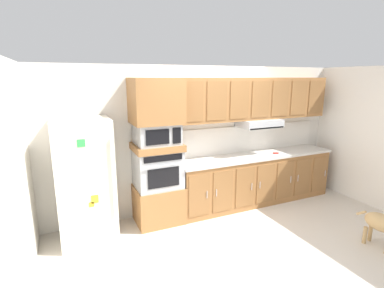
% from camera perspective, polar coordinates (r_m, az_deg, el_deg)
% --- Properties ---
extents(ground_plane, '(9.60, 9.60, 0.00)m').
position_cam_1_polar(ground_plane, '(4.77, 8.12, -16.14)').
color(ground_plane, beige).
extents(back_kitchen_wall, '(6.20, 0.12, 2.50)m').
position_cam_1_polar(back_kitchen_wall, '(5.25, 2.09, 1.27)').
color(back_kitchen_wall, silver).
rests_on(back_kitchen_wall, ground).
extents(side_panel_left, '(0.12, 7.10, 2.50)m').
position_cam_1_polar(side_panel_left, '(3.69, -31.25, -5.64)').
color(side_panel_left, silver).
rests_on(side_panel_left, ground).
extents(side_panel_right, '(0.12, 7.10, 2.50)m').
position_cam_1_polar(side_panel_right, '(6.26, 30.74, 1.34)').
color(side_panel_right, white).
rests_on(side_panel_right, ground).
extents(refrigerator, '(0.76, 0.73, 1.76)m').
position_cam_1_polar(refrigerator, '(4.42, -20.10, -6.74)').
color(refrigerator, silver).
rests_on(refrigerator, ground).
extents(oven_base_cabinet, '(0.74, 0.62, 0.60)m').
position_cam_1_polar(oven_base_cabinet, '(4.88, -6.53, -11.48)').
color(oven_base_cabinet, '#996638').
rests_on(oven_base_cabinet, ground).
extents(built_in_oven, '(0.70, 0.62, 0.60)m').
position_cam_1_polar(built_in_oven, '(4.66, -6.71, -4.75)').
color(built_in_oven, '#A8AAAF').
rests_on(built_in_oven, oven_base_cabinet).
extents(appliance_mid_shelf, '(0.74, 0.62, 0.10)m').
position_cam_1_polar(appliance_mid_shelf, '(4.57, -6.83, -0.56)').
color(appliance_mid_shelf, '#996638').
rests_on(appliance_mid_shelf, built_in_oven).
extents(microwave, '(0.64, 0.54, 0.32)m').
position_cam_1_polar(microwave, '(4.53, -6.89, 2.02)').
color(microwave, '#A8AAAF').
rests_on(microwave, appliance_mid_shelf).
extents(appliance_upper_cabinet, '(0.74, 0.62, 0.68)m').
position_cam_1_polar(appliance_upper_cabinet, '(4.46, -7.07, 8.34)').
color(appliance_upper_cabinet, '#996638').
rests_on(appliance_upper_cabinet, microwave).
extents(lower_cabinet_run, '(3.05, 0.63, 0.88)m').
position_cam_1_polar(lower_cabinet_run, '(5.64, 12.23, -6.74)').
color(lower_cabinet_run, '#996638').
rests_on(lower_cabinet_run, ground).
extents(countertop_slab, '(3.09, 0.64, 0.04)m').
position_cam_1_polar(countertop_slab, '(5.51, 12.43, -2.22)').
color(countertop_slab, beige).
rests_on(countertop_slab, lower_cabinet_run).
extents(backsplash_panel, '(3.09, 0.02, 0.50)m').
position_cam_1_polar(backsplash_panel, '(5.67, 10.83, 1.09)').
color(backsplash_panel, silver).
rests_on(backsplash_panel, countertop_slab).
extents(upper_cabinet_with_hood, '(3.05, 0.48, 0.88)m').
position_cam_1_polar(upper_cabinet_with_hood, '(5.44, 12.21, 8.34)').
color(upper_cabinet_with_hood, '#996638').
rests_on(upper_cabinet_with_hood, backsplash_panel).
extents(screwdriver, '(0.15, 0.16, 0.03)m').
position_cam_1_polar(screwdriver, '(5.65, 15.98, -1.69)').
color(screwdriver, red).
rests_on(screwdriver, countertop_slab).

